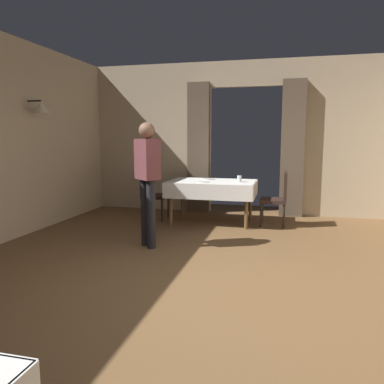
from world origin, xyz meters
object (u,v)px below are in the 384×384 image
Objects in this scene: chair_mid_right at (278,196)px; plate_mid_b at (203,182)px; dining_table_mid at (212,186)px; chair_mid_left at (151,192)px; person_waiter_by_doorway at (147,174)px; plate_mid_c at (208,179)px; glass_mid_a at (239,179)px.

plate_mid_b is (-1.27, -0.24, 0.24)m from chair_mid_right.
chair_mid_right reaches higher than plate_mid_b.
dining_table_mid is at bearing 60.87° from plate_mid_b.
dining_table_mid is 0.25m from plate_mid_b.
chair_mid_left is (-2.31, -0.02, 0.00)m from chair_mid_right.
chair_mid_right is at bearing 45.66° from person_waiter_by_doorway.
plate_mid_b is at bearing -119.13° from dining_table_mid.
person_waiter_by_doorway is (-0.45, -1.53, 0.27)m from plate_mid_b.
plate_mid_c is (-0.00, 0.45, 0.00)m from plate_mid_b.
chair_mid_right is (1.16, 0.03, -0.15)m from dining_table_mid.
plate_mid_b is 1.62m from person_waiter_by_doorway.
chair_mid_left is 4.10× the size of plate_mid_c.
plate_mid_b and plate_mid_c have the same top height.
dining_table_mid is at bearing 71.87° from person_waiter_by_doorway.
chair_mid_right is at bearing 10.58° from plate_mid_b.
chair_mid_left is 1.68m from glass_mid_a.
dining_table_mid is 7.53× the size of plate_mid_b.
chair_mid_left is at bearing 167.97° from plate_mid_b.
glass_mid_a is 2.01m from person_waiter_by_doorway.
chair_mid_left is 1.91m from person_waiter_by_doorway.
plate_mid_c is (-0.12, 0.24, 0.09)m from dining_table_mid.
chair_mid_right is 1.31m from plate_mid_c.
glass_mid_a is 0.63m from plate_mid_b.
glass_mid_a reaches higher than plate_mid_c.
chair_mid_left is 0.54× the size of person_waiter_by_doorway.
plate_mid_c is (-0.61, 0.29, -0.05)m from glass_mid_a.
plate_mid_b is 0.90× the size of plate_mid_c.
dining_table_mid is 0.29m from plate_mid_c.
plate_mid_c is 2.05m from person_waiter_by_doorway.
glass_mid_a is 0.57× the size of plate_mid_b.
glass_mid_a reaches higher than dining_table_mid.
person_waiter_by_doorway is at bearing -106.51° from plate_mid_b.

